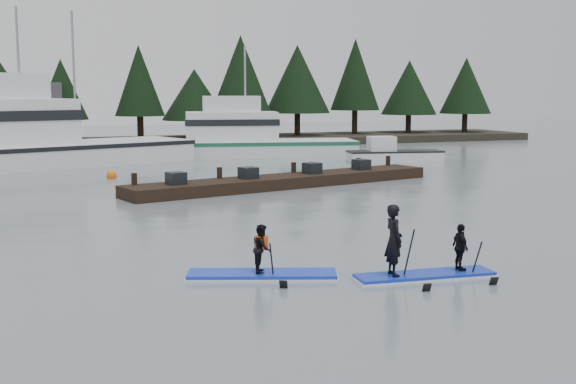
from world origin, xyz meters
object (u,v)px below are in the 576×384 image
object	(u,v)px
fishing_boat_large	(29,154)
paddleboard_duo	(419,254)
floating_dock	(286,181)
fishing_boat_medium	(250,148)
paddleboard_solo	(262,263)

from	to	relation	value
fishing_boat_large	paddleboard_duo	bearing A→B (deg)	-93.87
fishing_boat_large	floating_dock	distance (m)	17.07
fishing_boat_large	floating_dock	bearing A→B (deg)	-69.71
fishing_boat_large	floating_dock	world-z (taller)	fishing_boat_large
fishing_boat_medium	paddleboard_duo	xyz separation A→B (m)	(-5.90, -32.17, 0.02)
floating_dock	paddleboard_duo	world-z (taller)	paddleboard_duo
fishing_boat_large	fishing_boat_medium	distance (m)	14.31
paddleboard_solo	paddleboard_duo	xyz separation A→B (m)	(3.41, -1.33, 0.25)
paddleboard_solo	paddleboard_duo	size ratio (longest dim) A/B	1.06
floating_dock	fishing_boat_large	bearing A→B (deg)	115.37
fishing_boat_medium	paddleboard_duo	distance (m)	32.71
fishing_boat_medium	paddleboard_solo	bearing A→B (deg)	-94.78
fishing_boat_medium	floating_dock	distance (m)	16.08
fishing_boat_medium	paddleboard_solo	size ratio (longest dim) A/B	3.92
floating_dock	paddleboard_duo	size ratio (longest dim) A/B	4.59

